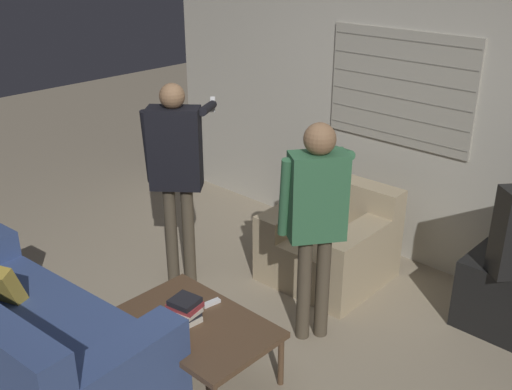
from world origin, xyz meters
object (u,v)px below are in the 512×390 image
Objects in this scene: coffee_table at (196,326)px; spare_remote at (211,303)px; soda_can at (183,339)px; person_right_standing at (316,208)px; person_left_standing at (176,162)px; couch_blue at (16,342)px; book_stack at (185,309)px; armchair_beige at (331,243)px.

spare_remote is at bearing 109.05° from coffee_table.
person_right_standing is at bearing 82.39° from soda_can.
coffee_table is 0.61× the size of person_left_standing.
couch_blue is at bearing -121.74° from person_left_standing.
person_left_standing is at bearing 144.47° from coffee_table.
book_stack is 1.80× the size of soda_can.
couch_blue is at bearing -175.50° from person_right_standing.
coffee_table is 0.64× the size of person_right_standing.
couch_blue is 2.55m from armchair_beige.
soda_can is (-0.14, -1.08, -0.55)m from person_right_standing.
soda_can is (0.26, -1.85, 0.16)m from armchair_beige.
couch_blue is at bearing -145.27° from soda_can.
armchair_beige is at bearing 97.95° from soda_can.
person_left_standing is (-0.22, 1.54, 0.75)m from couch_blue.
armchair_beige is 4.05× the size of book_stack.
couch_blue reaches higher than spare_remote.
spare_remote is at bearing -68.29° from person_left_standing.
soda_can is 0.48m from spare_remote.
spare_remote is (0.68, 1.05, 0.10)m from couch_blue.
person_right_standing is (0.29, 0.85, 0.65)m from coffee_table.
couch_blue is 1.73m from person_left_standing.
coffee_table is at bearing 92.55° from armchair_beige.
book_stack reaches higher than soda_can.
soda_can is at bearing -57.25° from coffee_table.
book_stack is 0.24m from spare_remote.
couch_blue reaches higher than soda_can.
armchair_beige is 6.81× the size of spare_remote.
book_stack is 1.68× the size of spare_remote.
soda_can is at bearing 30.12° from couch_blue.
person_left_standing is 12.55× the size of spare_remote.
spare_remote is at bearing 90.30° from armchair_beige.
coffee_table is 4.58× the size of book_stack.
coffee_table is (0.75, 0.85, 0.05)m from couch_blue.
couch_blue is at bearing 74.06° from armchair_beige.
soda_can is (1.12, -0.92, -0.61)m from person_left_standing.
person_left_standing is 1.05× the size of person_right_standing.
soda_can is (0.15, -0.23, 0.10)m from coffee_table.
armchair_beige is 0.54× the size of person_left_standing.
spare_remote reaches higher than coffee_table.
person_left_standing reaches higher than book_stack.
spare_remote is (0.90, -0.49, -0.66)m from person_left_standing.
person_right_standing is (0.40, -0.77, 0.71)m from armchair_beige.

